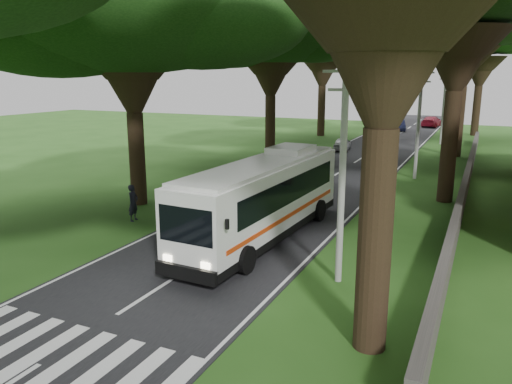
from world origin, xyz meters
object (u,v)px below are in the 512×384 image
object	(u,v)px
pole_mid	(419,120)
distant_car_a	(342,144)
coach_bus	(264,197)
pole_far	(444,105)
distant_car_c	(432,121)
pedestrian	(133,203)
distant_car_b	(398,125)
pole_near	(343,168)

from	to	relation	value
pole_mid	distant_car_a	world-z (taller)	pole_mid
coach_bus	pole_far	bearing A→B (deg)	85.76
distant_car_c	pedestrian	bearing A→B (deg)	87.85
pole_mid	distant_car_b	xyz separation A→B (m)	(-6.30, 31.40, -3.44)
pole_mid	distant_car_b	distance (m)	32.21
distant_car_b	pole_mid	bearing A→B (deg)	-93.15
distant_car_c	pedestrian	distance (m)	56.01
pole_mid	pole_far	bearing A→B (deg)	90.00
distant_car_b	distant_car_a	bearing A→B (deg)	-110.28
pole_mid	distant_car_c	xyz separation A→B (m)	(-2.82, 38.39, -3.41)
coach_bus	pedestrian	xyz separation A→B (m)	(-7.19, -0.23, -0.98)
pole_mid	pedestrian	world-z (taller)	pole_mid
coach_bus	distant_car_a	world-z (taller)	coach_bus
pole_mid	distant_car_c	world-z (taller)	pole_mid
pole_near	distant_car_c	size ratio (longest dim) A/B	1.56
pedestrian	pole_mid	bearing A→B (deg)	-39.86
distant_car_a	distant_car_c	bearing A→B (deg)	-109.93
pole_far	coach_bus	xyz separation A→B (m)	(-4.40, -36.69, -2.27)
pole_near	distant_car_a	distance (m)	32.42
pole_mid	pole_far	size ratio (longest dim) A/B	1.00
pole_near	distant_car_a	size ratio (longest dim) A/B	2.20
distant_car_a	distant_car_b	bearing A→B (deg)	-104.25
pole_mid	distant_car_c	distance (m)	38.65
distant_car_b	distant_car_c	bearing A→B (deg)	49.08
distant_car_a	distant_car_c	distance (m)	27.83
coach_bus	distant_car_a	size ratio (longest dim) A/B	3.34
pole_near	pole_mid	size ratio (longest dim) A/B	1.00
pole_near	distant_car_c	xyz separation A→B (m)	(-2.82, 58.39, -3.41)
distant_car_b	coach_bus	bearing A→B (deg)	-102.24
pole_far	distant_car_a	size ratio (longest dim) A/B	2.20
pole_near	distant_car_b	xyz separation A→B (m)	(-6.30, 51.40, -3.44)
pole_far	distant_car_b	size ratio (longest dim) A/B	1.85
pole_near	pole_mid	distance (m)	20.00
distant_car_c	distant_car_a	bearing A→B (deg)	85.39
distant_car_c	pedestrian	xyz separation A→B (m)	(-8.76, -55.32, 0.16)
pole_mid	coach_bus	bearing A→B (deg)	-104.77
pole_far	distant_car_c	distance (m)	18.92
pole_far	pole_near	bearing A→B (deg)	-90.00
pedestrian	distant_car_c	bearing A→B (deg)	-14.47
distant_car_a	distant_car_b	size ratio (longest dim) A/B	0.84
pole_near	distant_car_c	world-z (taller)	pole_near
pole_mid	distant_car_a	size ratio (longest dim) A/B	2.20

